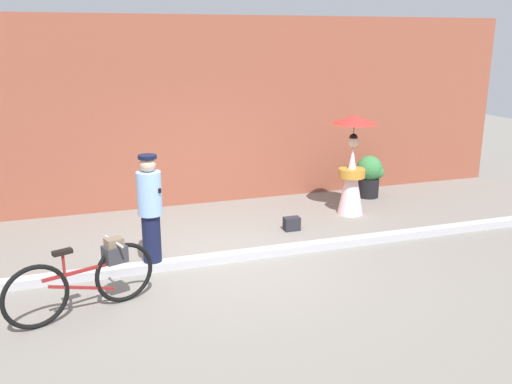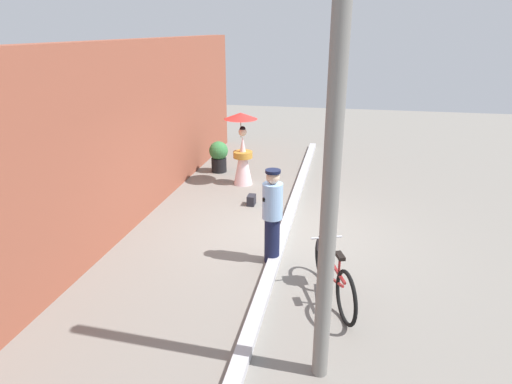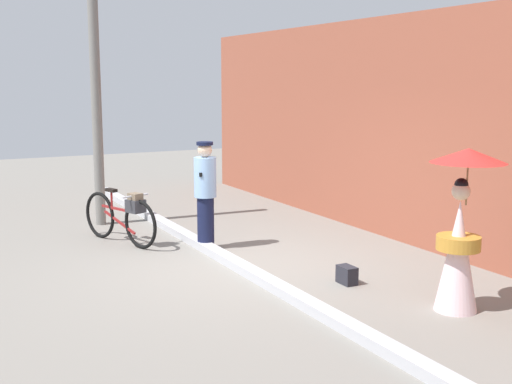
{
  "view_description": "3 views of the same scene",
  "coord_description": "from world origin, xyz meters",
  "px_view_note": "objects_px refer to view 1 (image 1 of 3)",
  "views": [
    {
      "loc": [
        -2.03,
        -7.33,
        3.18
      ],
      "look_at": [
        0.64,
        0.66,
        0.83
      ],
      "focal_mm": 38.69,
      "sensor_mm": 36.0,
      "label": 1
    },
    {
      "loc": [
        -7.86,
        -1.03,
        3.8
      ],
      "look_at": [
        -0.05,
        0.55,
        0.86
      ],
      "focal_mm": 31.2,
      "sensor_mm": 36.0,
      "label": 2
    },
    {
      "loc": [
        8.17,
        -3.87,
        2.58
      ],
      "look_at": [
        0.44,
        0.13,
        1.12
      ],
      "focal_mm": 46.79,
      "sensor_mm": 36.0,
      "label": 3
    }
  ],
  "objects_px": {
    "bicycle_near_officer": "(88,277)",
    "backpack_on_pavement": "(292,224)",
    "person_officer": "(150,210)",
    "potted_plant_by_door": "(370,174)",
    "person_with_parasol": "(352,164)"
  },
  "relations": [
    {
      "from": "person_with_parasol",
      "to": "backpack_on_pavement",
      "type": "distance_m",
      "value": 1.71
    },
    {
      "from": "potted_plant_by_door",
      "to": "person_with_parasol",
      "type": "bearing_deg",
      "value": -135.54
    },
    {
      "from": "bicycle_near_officer",
      "to": "potted_plant_by_door",
      "type": "height_order",
      "value": "potted_plant_by_door"
    },
    {
      "from": "person_officer",
      "to": "potted_plant_by_door",
      "type": "relative_size",
      "value": 1.91
    },
    {
      "from": "bicycle_near_officer",
      "to": "backpack_on_pavement",
      "type": "bearing_deg",
      "value": 29.76
    },
    {
      "from": "bicycle_near_officer",
      "to": "potted_plant_by_door",
      "type": "distance_m",
      "value": 6.6
    },
    {
      "from": "bicycle_near_officer",
      "to": "backpack_on_pavement",
      "type": "height_order",
      "value": "bicycle_near_officer"
    },
    {
      "from": "bicycle_near_officer",
      "to": "person_with_parasol",
      "type": "xyz_separation_m",
      "value": [
        4.79,
        2.47,
        0.49
      ]
    },
    {
      "from": "person_officer",
      "to": "bicycle_near_officer",
      "type": "bearing_deg",
      "value": -130.47
    },
    {
      "from": "bicycle_near_officer",
      "to": "person_with_parasol",
      "type": "bearing_deg",
      "value": 27.31
    },
    {
      "from": "person_officer",
      "to": "backpack_on_pavement",
      "type": "bearing_deg",
      "value": 19.6
    },
    {
      "from": "person_with_parasol",
      "to": "potted_plant_by_door",
      "type": "bearing_deg",
      "value": 44.46
    },
    {
      "from": "bicycle_near_officer",
      "to": "person_with_parasol",
      "type": "distance_m",
      "value": 5.41
    },
    {
      "from": "bicycle_near_officer",
      "to": "backpack_on_pavement",
      "type": "relative_size",
      "value": 6.39
    },
    {
      "from": "person_officer",
      "to": "backpack_on_pavement",
      "type": "xyz_separation_m",
      "value": [
        2.5,
        0.89,
        -0.76
      ]
    }
  ]
}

